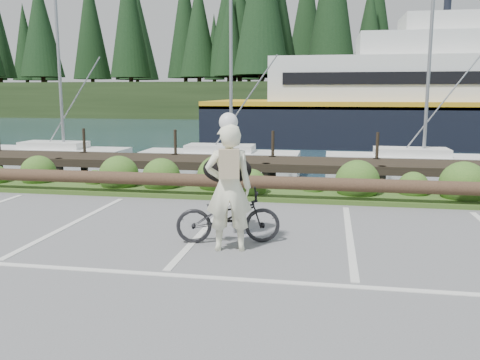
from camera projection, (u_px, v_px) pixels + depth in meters
name	position (u px, v px, depth m)	size (l,w,h in m)	color
ground	(172.00, 265.00, 7.38)	(72.00, 72.00, 0.00)	slate
harbor_backdrop	(320.00, 108.00, 83.45)	(170.00, 160.00, 30.00)	#1A323F
vegetation_strip	(237.00, 192.00, 12.52)	(34.00, 1.60, 0.10)	#3D5B21
log_rail	(232.00, 200.00, 11.85)	(32.00, 0.30, 0.60)	#443021
bicycle	(228.00, 216.00, 8.43)	(0.60, 1.72, 0.91)	black
cyclist	(229.00, 188.00, 7.94)	(0.73, 0.48, 2.01)	white
dog	(227.00, 169.00, 8.86)	(0.87, 0.42, 0.50)	black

